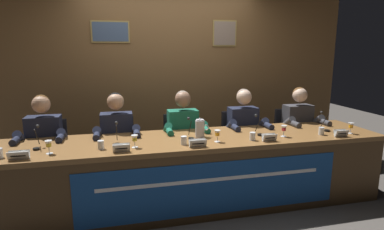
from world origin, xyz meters
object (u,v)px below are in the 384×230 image
Objects in this scene: conference_table at (195,162)px; chair_center at (181,151)px; water_cup_left at (101,145)px; panelist_far_right at (300,126)px; chair_far_left at (50,160)px; nameplate_left at (121,148)px; nameplate_center at (198,143)px; microphone_far_right at (325,124)px; water_pitcher_central at (200,128)px; nameplate_far_right at (341,133)px; water_cup_far_right at (321,131)px; microphone_left at (117,137)px; juice_glass_center at (217,134)px; panelist_left at (117,138)px; nameplate_right at (269,137)px; panelist_far_left at (43,142)px; microphone_far_left at (37,141)px; chair_left at (118,155)px; juice_glass_left at (135,139)px; chair_far_right at (291,142)px; microphone_center at (190,132)px; chair_right at (238,146)px; panelist_right at (245,130)px; nameplate_far_left at (19,155)px; microphone_right at (259,128)px; water_cup_center at (184,141)px; juice_glass_far_left at (49,145)px; juice_glass_far_right at (351,126)px; panelist_center at (184,134)px.

conference_table is 0.74m from chair_center.
panelist_far_right is at bearing 13.38° from water_cup_left.
nameplate_left is (0.82, -0.92, 0.37)m from chair_far_left.
microphone_far_right is (1.60, 0.28, 0.03)m from nameplate_center.
water_pitcher_central is (-1.49, 0.08, 0.02)m from microphone_far_right.
nameplate_far_right is (0.02, -0.74, 0.10)m from panelist_far_right.
water_cup_far_right is 0.22m from microphone_far_right.
microphone_left is 1.01m from juice_glass_center.
nameplate_right is (1.53, -0.71, 0.10)m from panelist_left.
conference_table is 1.66m from panelist_far_left.
chair_left is at bearing 40.49° from microphone_far_left.
juice_glass_left is 2.36m from chair_far_right.
chair_right is (0.80, 0.63, -0.41)m from microphone_center.
microphone_far_right is at bearing 6.31° from juice_glass_center.
panelist_right is at bearing 47.38° from juice_glass_center.
chair_right is (2.30, 0.63, -0.41)m from microphone_far_left.
water_cup_left is 0.51× the size of nameplate_center.
chair_right is (2.37, 0.93, -0.37)m from nameplate_far_left.
chair_far_right is (2.34, 0.00, 0.00)m from chair_left.
chair_far_left is (-1.56, 0.73, -0.11)m from conference_table.
chair_right is 0.85m from panelist_far_right.
chair_far_left is at bearing 164.31° from microphone_right.
panelist_right is (1.71, 0.59, -0.10)m from water_cup_left.
water_cup_center is 0.39× the size of microphone_center.
microphone_center is at bearing 2.51° from microphone_left.
chair_far_left is 3.14m from panelist_far_right.
nameplate_left is at bearing -87.58° from chair_left.
conference_table is 0.84m from microphone_left.
conference_table is at bearing 3.78° from juice_glass_far_left.
water_cup_left is (0.63, -0.59, 0.10)m from panelist_far_left.
water_cup_center is at bearing -7.98° from microphone_far_left.
panelist_far_left is 1.37× the size of chair_center.
juice_glass_center is at bearing 178.84° from juice_glass_far_right.
juice_glass_far_left is 0.24m from microphone_far_left.
panelist_center and panelist_far_right have the same top height.
juice_glass_far_right is at bearing -1.12° from water_cup_left.
conference_table is at bearing -121.50° from water_pitcher_central.
juice_glass_far_left is at bearing 170.81° from nameplate_left.
panelist_right reaches higher than water_pitcher_central.
panelist_center is (1.52, 0.43, -0.13)m from microphone_far_left.
microphone_far_right is (0.02, -0.46, 0.13)m from panelist_far_right.
microphone_far_left is 1.39× the size of nameplate_left.
chair_far_right is at bearing 31.11° from juice_glass_center.
water_cup_center is (-0.14, -0.09, 0.27)m from conference_table.
nameplate_right is at bearing -176.12° from juice_glass_far_right.
juice_glass_left is at bearing -173.17° from microphone_right.
nameplate_far_left is 1.38× the size of juice_glass_far_left.
nameplate_left is at bearing -173.28° from juice_glass_center.
panelist_far_right is at bearing 0.00° from panelist_center.
chair_far_left is 1.56m from chair_center.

